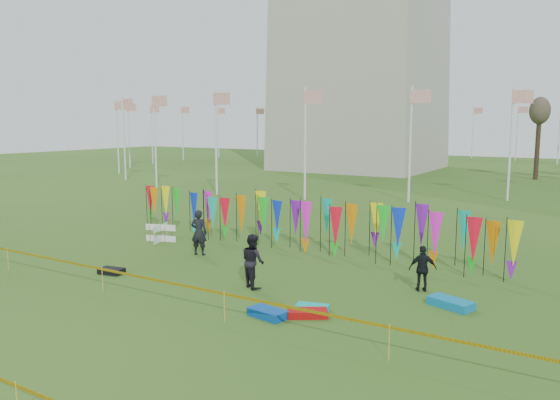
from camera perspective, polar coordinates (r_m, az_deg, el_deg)
The scene contains 13 objects.
ground at distance 18.70m, azimuth -10.44°, elevation -9.31°, with size 160.00×160.00×0.00m, color #2A4C15.
flagpole_ring at distance 66.54m, azimuth 8.41°, elevation 6.71°, with size 57.40×56.16×8.00m.
banner_row at distance 24.04m, azimuth 1.70°, elevation -1.95°, with size 18.64×0.64×2.23m.
caution_tape_near at distance 17.58m, azimuth -14.37°, elevation -7.91°, with size 26.00×0.02×0.90m.
box_kite at distance 26.14m, azimuth -12.36°, elevation -3.39°, with size 0.76×0.76×0.85m.
person_left at distance 23.22m, azimuth -8.48°, elevation -3.37°, with size 0.70×0.52×1.93m, color black.
person_mid at distance 18.56m, azimuth -2.85°, elevation -6.36°, with size 0.89×0.55×1.84m, color black.
person_right at distance 18.74m, azimuth 14.69°, elevation -6.95°, with size 0.90×0.51×1.54m, color black.
kite_bag_turquoise at distance 16.51m, azimuth 3.38°, elevation -11.21°, with size 0.97×0.49×0.19m, color #0CBAB0.
kite_bag_blue at distance 16.02m, azimuth -1.28°, elevation -11.74°, with size 1.13×0.59×0.24m, color #0A48A8.
kite_bag_red at distance 16.07m, azimuth 2.90°, elevation -11.73°, with size 1.15×0.53×0.21m, color #B10D0B.
kite_bag_black at distance 21.28m, azimuth -17.20°, elevation -7.10°, with size 0.90×0.52×0.21m, color black.
kite_bag_teal at distance 17.59m, azimuth 17.40°, elevation -10.25°, with size 1.31×0.63×0.25m, color #0C79B5.
Camera 1 is at (11.97, -13.24, 5.57)m, focal length 35.00 mm.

